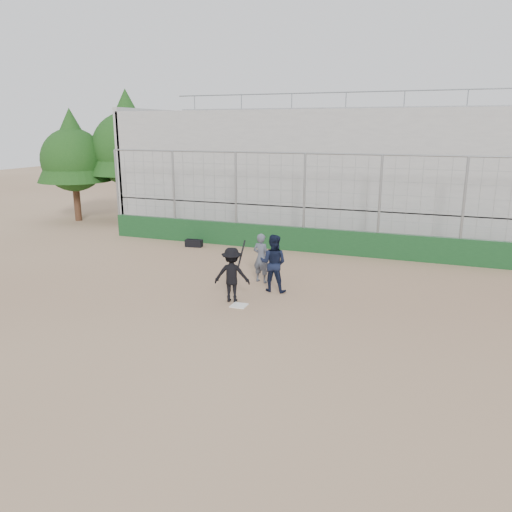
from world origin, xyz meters
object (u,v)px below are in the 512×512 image
(umpire, at_px, (261,260))
(equipment_bag, at_px, (194,243))
(catcher_crouched, at_px, (273,273))
(batter_at_plate, at_px, (232,275))

(umpire, xyz_separation_m, equipment_bag, (-4.44, 3.74, -0.59))
(catcher_crouched, distance_m, equipment_bag, 6.85)
(catcher_crouched, relative_size, umpire, 0.82)
(umpire, bearing_deg, batter_at_plate, 98.70)
(batter_at_plate, height_order, umpire, batter_at_plate)
(catcher_crouched, bearing_deg, equipment_bag, 138.50)
(batter_at_plate, bearing_deg, equipment_bag, 126.35)
(batter_at_plate, xyz_separation_m, umpire, (0.17, 2.07, -0.07))
(umpire, distance_m, equipment_bag, 5.83)
(umpire, height_order, equipment_bag, umpire)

